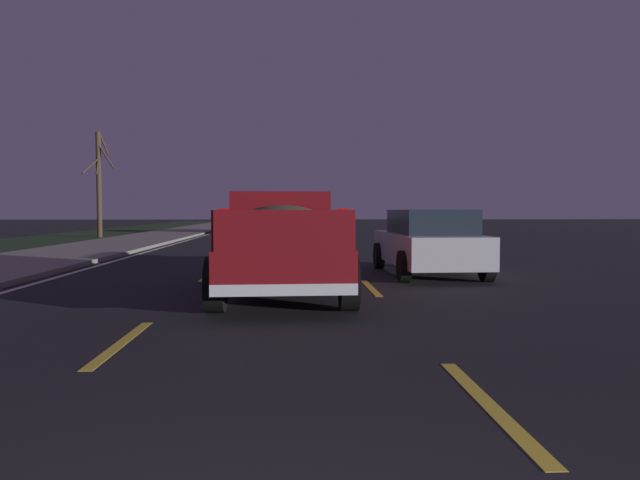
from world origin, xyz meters
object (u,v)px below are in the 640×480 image
object	(u,v)px
sedan_silver	(428,242)
sedan_black	(233,222)
bare_tree_far	(99,182)
pickup_truck	(281,240)

from	to	relation	value
sedan_silver	sedan_black	world-z (taller)	same
sedan_black	bare_tree_far	size ratio (longest dim) A/B	0.72
sedan_silver	sedan_black	distance (m)	26.70
sedan_silver	sedan_black	xyz separation A→B (m)	(25.72, 7.16, 0.00)
pickup_truck	sedan_silver	world-z (taller)	pickup_truck
sedan_black	bare_tree_far	world-z (taller)	bare_tree_far
pickup_truck	bare_tree_far	distance (m)	25.64
bare_tree_far	pickup_truck	bearing A→B (deg)	-155.16
pickup_truck	bare_tree_far	world-z (taller)	bare_tree_far
sedan_black	sedan_silver	bearing A→B (deg)	-164.45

